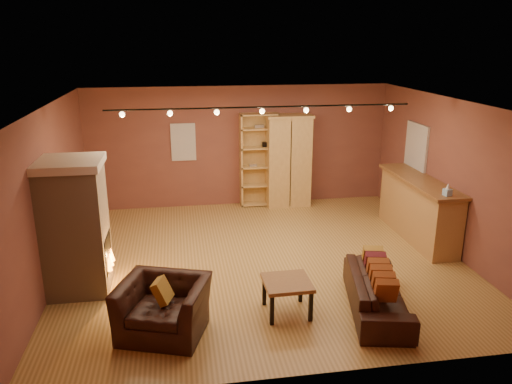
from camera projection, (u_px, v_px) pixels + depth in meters
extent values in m
plane|color=olive|center=(263.00, 260.00, 9.01)|extent=(7.00, 7.00, 0.00)
plane|color=brown|center=(264.00, 104.00, 8.17)|extent=(7.00, 7.00, 0.00)
cube|color=brown|center=(240.00, 146.00, 11.65)|extent=(7.00, 0.02, 2.80)
cube|color=brown|center=(51.00, 195.00, 8.06)|extent=(0.02, 6.50, 2.80)
cube|color=brown|center=(452.00, 177.00, 9.12)|extent=(0.02, 6.50, 2.80)
cube|color=tan|center=(76.00, 230.00, 7.68)|extent=(0.90, 0.90, 2.00)
cube|color=beige|center=(68.00, 163.00, 7.36)|extent=(0.98, 0.98, 0.12)
cube|color=black|center=(106.00, 252.00, 7.86)|extent=(0.10, 0.65, 0.55)
cone|color=orange|center=(110.00, 259.00, 7.91)|extent=(0.10, 0.10, 0.22)
cube|color=beige|center=(183.00, 142.00, 11.39)|extent=(0.56, 0.04, 0.86)
cube|color=#DCB36B|center=(258.00, 159.00, 11.79)|extent=(0.90, 0.04, 2.19)
cube|color=#DCB36B|center=(241.00, 161.00, 11.58)|extent=(0.04, 0.35, 2.19)
cube|color=#DCB36B|center=(277.00, 160.00, 11.71)|extent=(0.04, 0.35, 2.19)
cube|color=gray|center=(253.00, 165.00, 11.66)|extent=(0.18, 0.12, 0.05)
cube|color=black|center=(264.00, 145.00, 11.55)|extent=(0.10, 0.10, 0.12)
cube|color=#DCB36B|center=(259.00, 203.00, 11.96)|extent=(0.90, 0.35, 0.04)
cube|color=#DCB36B|center=(259.00, 185.00, 11.82)|extent=(0.90, 0.35, 0.03)
cube|color=#DCB36B|center=(259.00, 166.00, 11.69)|extent=(0.90, 0.35, 0.03)
cube|color=#DCB36B|center=(259.00, 148.00, 11.56)|extent=(0.90, 0.35, 0.04)
cube|color=#DCB36B|center=(259.00, 129.00, 11.42)|extent=(0.90, 0.35, 0.04)
cube|color=#DCB36B|center=(259.00, 114.00, 11.33)|extent=(0.90, 0.35, 0.04)
cube|color=#DCB36B|center=(288.00, 162.00, 11.67)|extent=(1.00, 0.55, 2.10)
cube|color=brown|center=(291.00, 165.00, 11.41)|extent=(0.02, 0.01, 2.00)
cube|color=#DCB36B|center=(289.00, 116.00, 11.35)|extent=(1.06, 0.61, 0.06)
cube|color=tan|center=(418.00, 210.00, 9.85)|extent=(0.55, 2.42, 1.15)
cube|color=brown|center=(421.00, 181.00, 9.67)|extent=(0.67, 2.54, 0.06)
cube|color=#94C5ED|center=(447.00, 192.00, 8.64)|extent=(0.13, 0.13, 0.11)
cone|color=white|center=(448.00, 187.00, 8.61)|extent=(0.08, 0.08, 0.10)
cube|color=beige|center=(416.00, 148.00, 10.36)|extent=(0.05, 0.90, 1.00)
imported|color=black|center=(377.00, 286.00, 7.25)|extent=(0.96, 2.00, 0.75)
cube|color=brown|center=(386.00, 291.00, 6.66)|extent=(0.34, 0.29, 0.36)
cube|color=brown|center=(383.00, 283.00, 6.87)|extent=(0.34, 0.29, 0.36)
cube|color=brown|center=(380.00, 276.00, 7.08)|extent=(0.34, 0.29, 0.36)
cube|color=brown|center=(377.00, 269.00, 7.29)|extent=(0.34, 0.29, 0.36)
cube|color=maroon|center=(375.00, 262.00, 7.50)|extent=(0.34, 0.29, 0.36)
cube|color=#A97B2B|center=(372.00, 256.00, 7.71)|extent=(0.34, 0.29, 0.36)
imported|color=black|center=(163.00, 299.00, 6.66)|extent=(1.31, 1.07, 0.99)
cube|color=#A97B2B|center=(162.00, 291.00, 6.62)|extent=(0.32, 0.36, 0.34)
cube|color=brown|center=(287.00, 283.00, 7.14)|extent=(0.68, 0.68, 0.06)
cube|color=black|center=(272.00, 310.00, 6.92)|extent=(0.06, 0.06, 0.45)
cube|color=black|center=(310.00, 307.00, 7.00)|extent=(0.06, 0.06, 0.45)
cube|color=black|center=(265.00, 291.00, 7.44)|extent=(0.06, 0.06, 0.45)
cube|color=black|center=(301.00, 288.00, 7.53)|extent=(0.06, 0.06, 0.45)
cylinder|color=black|center=(262.00, 107.00, 8.39)|extent=(5.20, 0.03, 0.03)
sphere|color=#FFD88C|center=(122.00, 114.00, 8.06)|extent=(0.09, 0.09, 0.09)
sphere|color=#FFD88C|center=(170.00, 113.00, 8.17)|extent=(0.09, 0.09, 0.09)
sphere|color=#FFD88C|center=(217.00, 112.00, 8.29)|extent=(0.09, 0.09, 0.09)
sphere|color=#FFD88C|center=(262.00, 111.00, 8.41)|extent=(0.09, 0.09, 0.09)
sphere|color=#FFD88C|center=(306.00, 110.00, 8.52)|extent=(0.09, 0.09, 0.09)
sphere|color=#FFD88C|center=(349.00, 109.00, 8.64)|extent=(0.09, 0.09, 0.09)
sphere|color=#FFD88C|center=(391.00, 108.00, 8.76)|extent=(0.09, 0.09, 0.09)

